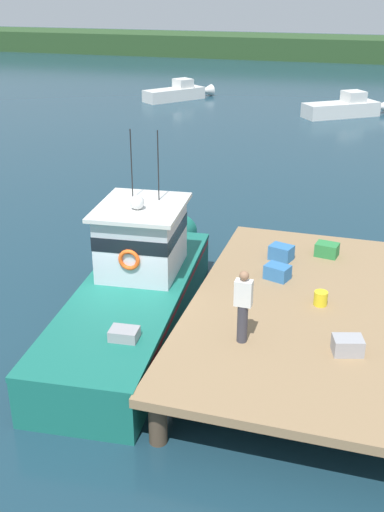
{
  "coord_description": "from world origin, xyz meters",
  "views": [
    {
      "loc": [
        5.52,
        -12.92,
        8.14
      ],
      "look_at": [
        1.2,
        1.51,
        1.4
      ],
      "focal_mm": 43.19,
      "sensor_mm": 36.0,
      "label": 1
    }
  ],
  "objects_px": {
    "crate_stack_near_edge": "(281,253)",
    "bait_bucket": "(321,298)",
    "crate_stack_mid_dock": "(348,345)",
    "moored_boat_off_the_point": "(179,93)",
    "moored_boat_far_right": "(347,108)",
    "deckhand_by_the_boat": "(243,305)",
    "crate_single_by_cleat": "(277,272)",
    "main_fishing_boat": "(136,287)",
    "crate_single_far": "(327,250)"
  },
  "relations": [
    {
      "from": "moored_boat_off_the_point",
      "to": "moored_boat_far_right",
      "type": "relative_size",
      "value": 0.92
    },
    {
      "from": "bait_bucket",
      "to": "main_fishing_boat",
      "type": "bearing_deg",
      "value": -179.41
    },
    {
      "from": "crate_stack_mid_dock",
      "to": "bait_bucket",
      "type": "bearing_deg",
      "value": 111.07
    },
    {
      "from": "crate_single_far",
      "to": "moored_boat_far_right",
      "type": "xyz_separation_m",
      "value": [
        -1.07,
        26.04,
        -0.83
      ]
    },
    {
      "from": "crate_single_by_cleat",
      "to": "crate_stack_mid_dock",
      "type": "bearing_deg",
      "value": -57.19
    },
    {
      "from": "bait_bucket",
      "to": "moored_boat_far_right",
      "type": "height_order",
      "value": "moored_boat_far_right"
    },
    {
      "from": "main_fishing_boat",
      "to": "crate_single_far",
      "type": "relative_size",
      "value": 16.54
    },
    {
      "from": "main_fishing_boat",
      "to": "crate_single_far",
      "type": "distance_m",
      "value": 5.37
    },
    {
      "from": "main_fishing_boat",
      "to": "crate_single_far",
      "type": "xyz_separation_m",
      "value": [
        4.48,
        2.95,
        0.38
      ]
    },
    {
      "from": "crate_stack_near_edge",
      "to": "crate_single_far",
      "type": "relative_size",
      "value": 1.0
    },
    {
      "from": "deckhand_by_the_boat",
      "to": "crate_single_by_cleat",
      "type": "bearing_deg",
      "value": 85.98
    },
    {
      "from": "main_fishing_boat",
      "to": "crate_stack_near_edge",
      "type": "relative_size",
      "value": 16.54
    },
    {
      "from": "bait_bucket",
      "to": "moored_boat_off_the_point",
      "type": "bearing_deg",
      "value": 113.35
    },
    {
      "from": "crate_single_far",
      "to": "crate_stack_mid_dock",
      "type": "bearing_deg",
      "value": -79.8
    },
    {
      "from": "crate_single_by_cleat",
      "to": "moored_boat_off_the_point",
      "type": "height_order",
      "value": "crate_single_by_cleat"
    },
    {
      "from": "crate_stack_near_edge",
      "to": "deckhand_by_the_boat",
      "type": "relative_size",
      "value": 0.37
    },
    {
      "from": "crate_stack_near_edge",
      "to": "crate_stack_mid_dock",
      "type": "distance_m",
      "value": 4.68
    },
    {
      "from": "crate_stack_near_edge",
      "to": "deckhand_by_the_boat",
      "type": "distance_m",
      "value": 4.43
    },
    {
      "from": "crate_stack_mid_dock",
      "to": "moored_boat_off_the_point",
      "type": "height_order",
      "value": "crate_stack_mid_dock"
    },
    {
      "from": "crate_stack_near_edge",
      "to": "moored_boat_off_the_point",
      "type": "height_order",
      "value": "crate_stack_near_edge"
    },
    {
      "from": "crate_stack_mid_dock",
      "to": "crate_single_far",
      "type": "bearing_deg",
      "value": 100.2
    },
    {
      "from": "crate_single_far",
      "to": "moored_boat_far_right",
      "type": "relative_size",
      "value": 0.1
    },
    {
      "from": "crate_single_far",
      "to": "moored_boat_off_the_point",
      "type": "xyz_separation_m",
      "value": [
        -13.54,
        28.76,
        -0.87
      ]
    },
    {
      "from": "moored_boat_far_right",
      "to": "crate_single_far",
      "type": "bearing_deg",
      "value": -87.66
    },
    {
      "from": "main_fishing_boat",
      "to": "bait_bucket",
      "type": "xyz_separation_m",
      "value": [
        4.61,
        0.05,
        0.36
      ]
    },
    {
      "from": "crate_single_by_cleat",
      "to": "deckhand_by_the_boat",
      "type": "distance_m",
      "value": 3.25
    },
    {
      "from": "bait_bucket",
      "to": "deckhand_by_the_boat",
      "type": "relative_size",
      "value": 0.21
    },
    {
      "from": "main_fishing_boat",
      "to": "crate_stack_mid_dock",
      "type": "height_order",
      "value": "main_fishing_boat"
    },
    {
      "from": "crate_stack_near_edge",
      "to": "crate_stack_mid_dock",
      "type": "relative_size",
      "value": 1.0
    },
    {
      "from": "main_fishing_boat",
      "to": "moored_boat_far_right",
      "type": "xyz_separation_m",
      "value": [
        3.41,
        28.99,
        -0.46
      ]
    },
    {
      "from": "main_fishing_boat",
      "to": "crate_stack_mid_dock",
      "type": "bearing_deg",
      "value": -19.28
    },
    {
      "from": "deckhand_by_the_boat",
      "to": "moored_boat_far_right",
      "type": "xyz_separation_m",
      "value": [
        0.23,
        31.02,
        -1.51
      ]
    },
    {
      "from": "crate_stack_mid_dock",
      "to": "moored_boat_far_right",
      "type": "bearing_deg",
      "value": 93.58
    },
    {
      "from": "crate_stack_near_edge",
      "to": "bait_bucket",
      "type": "bearing_deg",
      "value": -60.59
    },
    {
      "from": "main_fishing_boat",
      "to": "bait_bucket",
      "type": "bearing_deg",
      "value": 0.59
    },
    {
      "from": "crate_single_by_cleat",
      "to": "moored_boat_far_right",
      "type": "bearing_deg",
      "value": 89.99
    },
    {
      "from": "deckhand_by_the_boat",
      "to": "crate_single_far",
      "type": "bearing_deg",
      "value": 75.46
    },
    {
      "from": "moored_boat_far_right",
      "to": "crate_stack_mid_dock",
      "type": "bearing_deg",
      "value": -86.42
    },
    {
      "from": "crate_stack_near_edge",
      "to": "moored_boat_far_right",
      "type": "xyz_separation_m",
      "value": [
        0.1,
        26.64,
        -0.85
      ]
    },
    {
      "from": "crate_single_far",
      "to": "crate_single_by_cleat",
      "type": "relative_size",
      "value": 1.0
    },
    {
      "from": "crate_single_far",
      "to": "crate_single_by_cleat",
      "type": "height_order",
      "value": "crate_single_by_cleat"
    },
    {
      "from": "main_fishing_boat",
      "to": "crate_single_by_cleat",
      "type": "relative_size",
      "value": 16.54
    },
    {
      "from": "crate_stack_near_edge",
      "to": "bait_bucket",
      "type": "distance_m",
      "value": 2.64
    },
    {
      "from": "moored_boat_far_right",
      "to": "moored_boat_off_the_point",
      "type": "bearing_deg",
      "value": 167.71
    },
    {
      "from": "main_fishing_boat",
      "to": "crate_single_by_cleat",
      "type": "height_order",
      "value": "main_fishing_boat"
    },
    {
      "from": "main_fishing_boat",
      "to": "moored_boat_far_right",
      "type": "height_order",
      "value": "main_fishing_boat"
    },
    {
      "from": "crate_single_by_cleat",
      "to": "bait_bucket",
      "type": "bearing_deg",
      "value": -42.2
    },
    {
      "from": "crate_stack_near_edge",
      "to": "bait_bucket",
      "type": "xyz_separation_m",
      "value": [
        1.3,
        -2.3,
        -0.03
      ]
    },
    {
      "from": "main_fishing_boat",
      "to": "moored_boat_far_right",
      "type": "bearing_deg",
      "value": 83.29
    },
    {
      "from": "crate_stack_mid_dock",
      "to": "moored_boat_far_right",
      "type": "relative_size",
      "value": 0.1
    }
  ]
}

